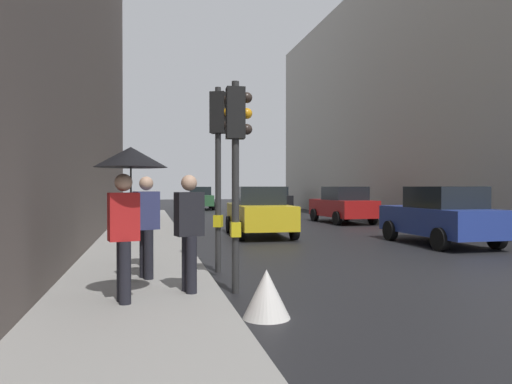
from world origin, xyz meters
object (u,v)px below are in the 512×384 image
at_px(traffic_light_near_left, 237,147).
at_px(car_blue_van, 441,216).
at_px(car_yellow_taxi, 259,211).
at_px(pedestrian_in_dark_coat, 189,228).
at_px(car_red_sedan, 343,205).
at_px(pedestrian_with_umbrella, 129,180).
at_px(car_green_estate, 200,198).
at_px(warning_sign_triangle, 266,294).
at_px(pedestrian_with_black_backpack, 143,216).
at_px(car_dark_suv, 273,198).
at_px(pedestrian_with_grey_backpack, 144,221).
at_px(traffic_light_near_right, 219,145).

height_order(traffic_light_near_left, car_blue_van, traffic_light_near_left).
bearing_deg(car_yellow_taxi, car_blue_van, -38.31).
height_order(car_blue_van, pedestrian_in_dark_coat, pedestrian_in_dark_coat).
relative_size(car_red_sedan, pedestrian_with_umbrella, 2.00).
distance_m(car_red_sedan, car_green_estate, 16.24).
height_order(car_green_estate, warning_sign_triangle, car_green_estate).
bearing_deg(pedestrian_with_umbrella, traffic_light_near_left, 28.70).
xyz_separation_m(car_green_estate, pedestrian_with_black_backpack, (-4.02, -27.36, 0.29)).
relative_size(car_dark_suv, pedestrian_with_grey_backpack, 2.41).
height_order(car_red_sedan, pedestrian_in_dark_coat, pedestrian_in_dark_coat).
relative_size(pedestrian_with_grey_backpack, warning_sign_triangle, 2.72).
height_order(car_blue_van, warning_sign_triangle, car_blue_van).
bearing_deg(traffic_light_near_left, car_dark_suv, 73.99).
distance_m(traffic_light_near_left, pedestrian_with_umbrella, 2.00).
xyz_separation_m(car_red_sedan, car_green_estate, (-5.30, 15.35, 0.00)).
bearing_deg(car_dark_suv, car_blue_van, -91.64).
relative_size(car_dark_suv, pedestrian_with_umbrella, 1.99).
bearing_deg(pedestrian_in_dark_coat, pedestrian_with_umbrella, -152.76).
relative_size(traffic_light_near_left, car_dark_suv, 0.81).
bearing_deg(traffic_light_near_left, car_blue_van, 35.50).
xyz_separation_m(traffic_light_near_right, warning_sign_triangle, (0.11, -3.54, -2.28)).
distance_m(traffic_light_near_right, pedestrian_in_dark_coat, 2.98).
xyz_separation_m(car_red_sedan, warning_sign_triangle, (-7.70, -15.56, -0.55)).
bearing_deg(warning_sign_triangle, traffic_light_near_left, 94.08).
height_order(car_blue_van, pedestrian_with_grey_backpack, pedestrian_with_grey_backpack).
xyz_separation_m(pedestrian_with_grey_backpack, warning_sign_triangle, (1.61, -2.33, -0.84)).
height_order(car_red_sedan, pedestrian_with_umbrella, pedestrian_with_umbrella).
bearing_deg(traffic_light_near_left, car_yellow_taxi, 74.57).
bearing_deg(car_dark_suv, traffic_light_near_left, -106.01).
height_order(pedestrian_with_umbrella, pedestrian_with_black_backpack, pedestrian_with_umbrella).
distance_m(traffic_light_near_right, car_red_sedan, 14.44).
height_order(car_yellow_taxi, pedestrian_with_grey_backpack, pedestrian_with_grey_backpack).
bearing_deg(warning_sign_triangle, car_yellow_taxi, 77.37).
relative_size(car_blue_van, car_yellow_taxi, 0.99).
distance_m(car_dark_suv, car_yellow_taxi, 19.23).
height_order(car_dark_suv, pedestrian_with_umbrella, pedestrian_with_umbrella).
xyz_separation_m(pedestrian_with_umbrella, pedestrian_with_black_backpack, (0.17, 2.92, -0.68)).
distance_m(car_yellow_taxi, pedestrian_with_black_backpack, 7.98).
relative_size(traffic_light_near_left, pedestrian_with_grey_backpack, 1.96).
relative_size(car_green_estate, car_yellow_taxi, 1.00).
bearing_deg(pedestrian_with_umbrella, warning_sign_triangle, -19.61).
xyz_separation_m(traffic_light_near_right, car_dark_suv, (7.85, 25.38, -1.73)).
bearing_deg(traffic_light_near_right, car_red_sedan, 56.98).
bearing_deg(traffic_light_near_right, warning_sign_triangle, -88.15).
height_order(pedestrian_with_umbrella, pedestrian_with_grey_backpack, pedestrian_with_umbrella).
bearing_deg(car_green_estate, traffic_light_near_right, -95.24).
bearing_deg(car_red_sedan, traffic_light_near_left, -119.15).
relative_size(car_red_sedan, pedestrian_with_black_backpack, 2.42).
bearing_deg(pedestrian_with_black_backpack, car_blue_van, 19.85).
relative_size(car_green_estate, warning_sign_triangle, 6.57).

